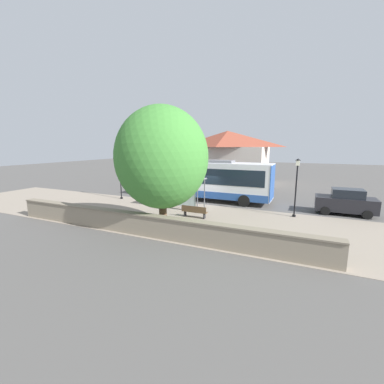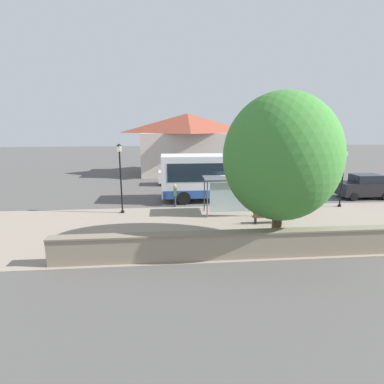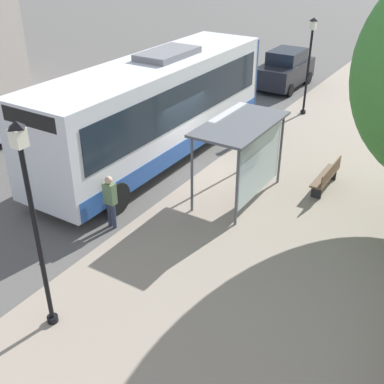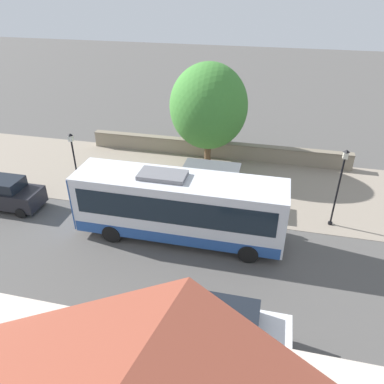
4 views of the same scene
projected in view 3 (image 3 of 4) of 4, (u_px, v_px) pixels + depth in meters
The scene contains 9 objects.
ground_plane at pixel (200, 172), 16.82m from camera, with size 120.00×120.00×0.00m, color #514F4C.
sidewalk_plaza at pixel (326, 207), 14.73m from camera, with size 9.00×44.00×0.02m.
bus at pixel (156, 107), 16.92m from camera, with size 2.77×10.91×3.77m.
bus_shelter at pixel (245, 136), 14.26m from camera, with size 1.77×3.36×2.48m.
pedestrian at pixel (110, 198), 13.33m from camera, with size 0.34×0.22×1.61m.
bench at pixel (327, 176), 15.51m from camera, with size 0.40×1.88×0.88m.
street_lamp_near at pixel (33, 215), 9.14m from camera, with size 0.28×0.28×4.64m.
street_lamp_far at pixel (309, 59), 20.79m from camera, with size 0.28×0.28×4.20m.
parked_car_behind_bus at pixel (285, 70), 25.16m from camera, with size 1.92×4.05×1.93m.
Camera 3 is at (-7.75, 12.89, 7.57)m, focal length 45.00 mm.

